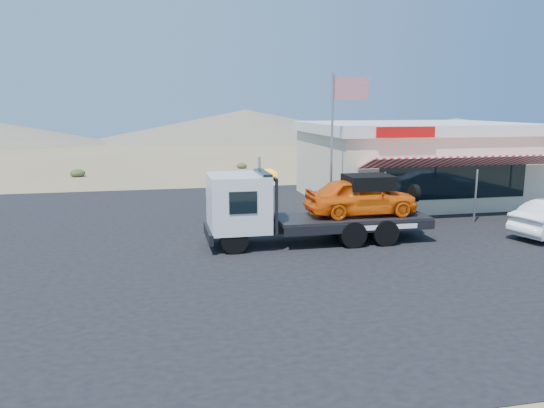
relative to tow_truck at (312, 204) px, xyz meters
name	(u,v)px	position (x,y,z in m)	size (l,w,h in m)	color
ground	(232,261)	(-3.08, -1.64, -1.39)	(120.00, 120.00, 0.00)	olive
asphalt_lot	(274,235)	(-1.08, 1.36, -1.38)	(32.00, 24.00, 0.02)	black
tow_truck	(312,204)	(0.00, 0.00, 0.00)	(7.71, 2.29, 2.58)	black
jerky_store	(412,161)	(7.42, 7.34, 0.60)	(10.40, 9.97, 3.90)	beige
flagpole	(338,131)	(1.86, 2.86, 2.38)	(1.55, 0.10, 6.00)	#99999E
distant_hills	(96,129)	(-12.85, 53.50, 0.50)	(126.00, 48.00, 4.20)	#726B59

